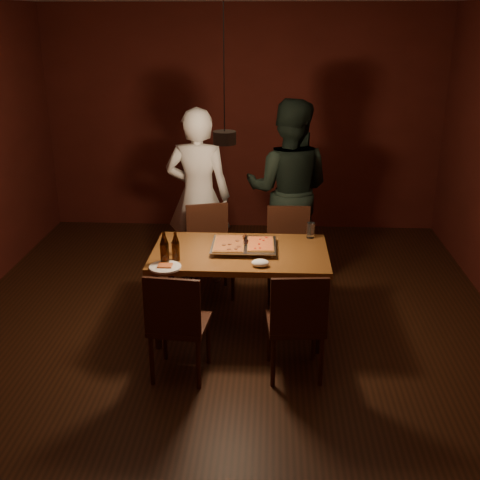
{
  "coord_description": "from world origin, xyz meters",
  "views": [
    {
      "loc": [
        0.37,
        -4.63,
        2.63
      ],
      "look_at": [
        0.11,
        0.15,
        0.85
      ],
      "focal_mm": 45.0,
      "sensor_mm": 36.0,
      "label": 1
    }
  ],
  "objects_px": {
    "pendant_lamp": "(225,136)",
    "chair_near_left": "(176,317)",
    "chair_far_right": "(288,244)",
    "beer_bottle_a": "(164,248)",
    "diner_dark": "(288,190)",
    "pizza_tray": "(244,247)",
    "chair_near_right": "(297,316)",
    "diner_white": "(198,196)",
    "plate_slice": "(165,267)",
    "chair_far_left": "(209,242)",
    "dining_table": "(240,259)",
    "beer_bottle_b": "(176,247)"
  },
  "relations": [
    {
      "from": "beer_bottle_a",
      "to": "chair_far_left",
      "type": "bearing_deg",
      "value": 77.34
    },
    {
      "from": "chair_near_right",
      "to": "plate_slice",
      "type": "bearing_deg",
      "value": 155.66
    },
    {
      "from": "chair_near_left",
      "to": "pendant_lamp",
      "type": "xyz_separation_m",
      "value": [
        0.32,
        0.67,
        1.22
      ]
    },
    {
      "from": "chair_far_right",
      "to": "pendant_lamp",
      "type": "height_order",
      "value": "pendant_lamp"
    },
    {
      "from": "beer_bottle_a",
      "to": "diner_dark",
      "type": "relative_size",
      "value": 0.14
    },
    {
      "from": "chair_far_left",
      "to": "chair_near_left",
      "type": "xyz_separation_m",
      "value": [
        -0.08,
        -1.6,
        0.0
      ]
    },
    {
      "from": "pendant_lamp",
      "to": "chair_near_left",
      "type": "bearing_deg",
      "value": -115.18
    },
    {
      "from": "dining_table",
      "to": "diner_white",
      "type": "distance_m",
      "value": 1.23
    },
    {
      "from": "dining_table",
      "to": "beer_bottle_b",
      "type": "bearing_deg",
      "value": -155.06
    },
    {
      "from": "pizza_tray",
      "to": "diner_white",
      "type": "height_order",
      "value": "diner_white"
    },
    {
      "from": "dining_table",
      "to": "diner_dark",
      "type": "bearing_deg",
      "value": 71.15
    },
    {
      "from": "dining_table",
      "to": "chair_near_left",
      "type": "xyz_separation_m",
      "value": [
        -0.43,
        -0.82,
        -0.14
      ]
    },
    {
      "from": "chair_far_right",
      "to": "pendant_lamp",
      "type": "relative_size",
      "value": 0.44
    },
    {
      "from": "chair_far_left",
      "to": "chair_near_right",
      "type": "height_order",
      "value": "same"
    },
    {
      "from": "dining_table",
      "to": "chair_near_right",
      "type": "xyz_separation_m",
      "value": [
        0.47,
        -0.77,
        -0.14
      ]
    },
    {
      "from": "beer_bottle_b",
      "to": "chair_near_right",
      "type": "bearing_deg",
      "value": -28.4
    },
    {
      "from": "dining_table",
      "to": "diner_white",
      "type": "height_order",
      "value": "diner_white"
    },
    {
      "from": "diner_white",
      "to": "pendant_lamp",
      "type": "xyz_separation_m",
      "value": [
        0.37,
        -1.26,
        0.86
      ]
    },
    {
      "from": "diner_dark",
      "to": "chair_far_left",
      "type": "bearing_deg",
      "value": 41.92
    },
    {
      "from": "pizza_tray",
      "to": "plate_slice",
      "type": "height_order",
      "value": "pizza_tray"
    },
    {
      "from": "dining_table",
      "to": "pendant_lamp",
      "type": "xyz_separation_m",
      "value": [
        -0.11,
        -0.15,
        1.08
      ]
    },
    {
      "from": "beer_bottle_a",
      "to": "pendant_lamp",
      "type": "height_order",
      "value": "pendant_lamp"
    },
    {
      "from": "pizza_tray",
      "to": "chair_far_right",
      "type": "bearing_deg",
      "value": 61.79
    },
    {
      "from": "plate_slice",
      "to": "chair_far_left",
      "type": "bearing_deg",
      "value": 78.99
    },
    {
      "from": "chair_far_left",
      "to": "plate_slice",
      "type": "relative_size",
      "value": 2.02
    },
    {
      "from": "chair_near_left",
      "to": "chair_near_right",
      "type": "height_order",
      "value": "same"
    },
    {
      "from": "chair_near_left",
      "to": "beer_bottle_a",
      "type": "distance_m",
      "value": 0.64
    },
    {
      "from": "beer_bottle_a",
      "to": "beer_bottle_b",
      "type": "xyz_separation_m",
      "value": [
        0.08,
        0.08,
        -0.01
      ]
    },
    {
      "from": "dining_table",
      "to": "chair_far_right",
      "type": "relative_size",
      "value": 3.09
    },
    {
      "from": "plate_slice",
      "to": "diner_dark",
      "type": "relative_size",
      "value": 0.14
    },
    {
      "from": "beer_bottle_a",
      "to": "plate_slice",
      "type": "height_order",
      "value": "beer_bottle_a"
    },
    {
      "from": "chair_far_right",
      "to": "pizza_tray",
      "type": "xyz_separation_m",
      "value": [
        -0.41,
        -0.71,
        0.24
      ]
    },
    {
      "from": "chair_far_left",
      "to": "pendant_lamp",
      "type": "bearing_deg",
      "value": 88.44
    },
    {
      "from": "diner_white",
      "to": "beer_bottle_b",
      "type": "bearing_deg",
      "value": 93.01
    },
    {
      "from": "diner_dark",
      "to": "diner_white",
      "type": "bearing_deg",
      "value": 19.49
    },
    {
      "from": "pizza_tray",
      "to": "diner_dark",
      "type": "height_order",
      "value": "diner_dark"
    },
    {
      "from": "chair_far_right",
      "to": "chair_near_left",
      "type": "relative_size",
      "value": 1.0
    },
    {
      "from": "chair_near_left",
      "to": "diner_dark",
      "type": "bearing_deg",
      "value": 73.56
    },
    {
      "from": "plate_slice",
      "to": "chair_near_left",
      "type": "bearing_deg",
      "value": -70.69
    },
    {
      "from": "beer_bottle_a",
      "to": "diner_dark",
      "type": "bearing_deg",
      "value": 57.11
    },
    {
      "from": "pizza_tray",
      "to": "pendant_lamp",
      "type": "xyz_separation_m",
      "value": [
        -0.14,
        -0.18,
        0.99
      ]
    },
    {
      "from": "dining_table",
      "to": "pendant_lamp",
      "type": "bearing_deg",
      "value": -127.16
    },
    {
      "from": "chair_far_right",
      "to": "chair_near_left",
      "type": "xyz_separation_m",
      "value": [
        -0.87,
        -1.57,
        0.0
      ]
    },
    {
      "from": "pizza_tray",
      "to": "dining_table",
      "type": "bearing_deg",
      "value": -129.72
    },
    {
      "from": "pizza_tray",
      "to": "beer_bottle_a",
      "type": "height_order",
      "value": "beer_bottle_a"
    },
    {
      "from": "chair_near_right",
      "to": "diner_white",
      "type": "distance_m",
      "value": 2.14
    },
    {
      "from": "chair_far_right",
      "to": "beer_bottle_a",
      "type": "xyz_separation_m",
      "value": [
        -1.03,
        -1.06,
        0.35
      ]
    },
    {
      "from": "chair_near_left",
      "to": "beer_bottle_a",
      "type": "relative_size",
      "value": 1.79
    },
    {
      "from": "chair_far_left",
      "to": "diner_dark",
      "type": "height_order",
      "value": "diner_dark"
    },
    {
      "from": "dining_table",
      "to": "plate_slice",
      "type": "relative_size",
      "value": 5.84
    }
  ]
}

